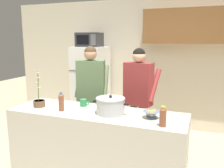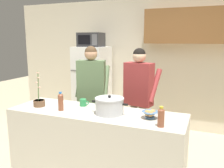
% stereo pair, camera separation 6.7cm
% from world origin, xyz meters
% --- Properties ---
extents(back_wall_unit, '(6.00, 0.48, 2.60)m').
position_xyz_m(back_wall_unit, '(0.24, 2.25, 1.45)').
color(back_wall_unit, beige).
rests_on(back_wall_unit, ground).
extents(kitchen_island, '(2.20, 0.68, 0.92)m').
position_xyz_m(kitchen_island, '(0.00, 0.00, 0.46)').
color(kitchen_island, beige).
rests_on(kitchen_island, ground).
extents(refrigerator, '(0.64, 0.68, 1.65)m').
position_xyz_m(refrigerator, '(-0.98, 1.85, 0.82)').
color(refrigerator, white).
rests_on(refrigerator, ground).
extents(microwave, '(0.48, 0.37, 0.28)m').
position_xyz_m(microwave, '(-0.98, 1.83, 1.79)').
color(microwave, '#2D2D30').
rests_on(microwave, refrigerator).
extents(person_near_pot, '(0.59, 0.52, 1.70)m').
position_xyz_m(person_near_pot, '(-0.43, 0.75, 1.07)').
color(person_near_pot, '#33384C').
rests_on(person_near_pot, ground).
extents(person_by_sink, '(0.57, 0.50, 1.67)m').
position_xyz_m(person_by_sink, '(0.31, 0.88, 1.05)').
color(person_by_sink, '#726656').
rests_on(person_by_sink, ground).
extents(cooking_pot, '(0.46, 0.35, 0.23)m').
position_xyz_m(cooking_pot, '(0.20, -0.02, 1.02)').
color(cooking_pot, silver).
rests_on(cooking_pot, kitchen_island).
extents(coffee_mug, '(0.13, 0.09, 0.10)m').
position_xyz_m(coffee_mug, '(-0.26, 0.16, 0.97)').
color(coffee_mug, '#2D8C4C').
rests_on(coffee_mug, kitchen_island).
extents(bread_bowl, '(0.19, 0.19, 0.10)m').
position_xyz_m(bread_bowl, '(0.69, 0.00, 0.97)').
color(bread_bowl, '#4C7299').
rests_on(bread_bowl, kitchen_island).
extents(bottle_near_edge, '(0.07, 0.07, 0.21)m').
position_xyz_m(bottle_near_edge, '(0.85, -0.22, 1.02)').
color(bottle_near_edge, brown).
rests_on(bottle_near_edge, kitchen_island).
extents(bottle_mid_counter, '(0.07, 0.07, 0.24)m').
position_xyz_m(bottle_mid_counter, '(-0.42, -0.12, 1.04)').
color(bottle_mid_counter, brown).
rests_on(bottle_mid_counter, kitchen_island).
extents(potted_orchid, '(0.15, 0.15, 0.47)m').
position_xyz_m(potted_orchid, '(-0.79, -0.07, 0.99)').
color(potted_orchid, brown).
rests_on(potted_orchid, kitchen_island).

